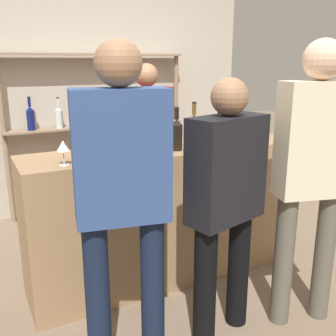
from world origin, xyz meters
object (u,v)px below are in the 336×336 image
counter_bottle_2 (194,131)px  wine_glass (63,147)px  counter_bottle_0 (223,124)px  customer_left (122,187)px  ice_bucket (89,144)px  server_behind_counter (147,137)px  cork_jar (120,140)px  counter_bottle_3 (156,133)px  counter_bottle_4 (109,136)px  counter_bottle_1 (177,134)px  customer_center (226,196)px  customer_right (313,165)px

counter_bottle_2 → wine_glass: bearing=-178.3°
counter_bottle_0 → customer_left: (-1.11, -0.71, -0.15)m
ice_bucket → server_behind_counter: bearing=48.8°
ice_bucket → cork_jar: 0.30m
counter_bottle_3 → ice_bucket: (-0.46, 0.03, -0.04)m
counter_bottle_4 → ice_bucket: 0.16m
counter_bottle_4 → customer_left: 0.71m
counter_bottle_0 → ice_bucket: counter_bottle_0 is taller
counter_bottle_4 → ice_bucket: (-0.15, -0.05, -0.03)m
customer_left → cork_jar: bearing=-8.5°
counter_bottle_1 → server_behind_counter: size_ratio=0.19×
counter_bottle_0 → counter_bottle_4: 0.94m
counter_bottle_4 → cork_jar: counter_bottle_4 is taller
counter_bottle_3 → customer_left: size_ratio=0.21×
server_behind_counter → customer_center: server_behind_counter is taller
server_behind_counter → wine_glass: bearing=-41.1°
counter_bottle_1 → cork_jar: bearing=157.6°
counter_bottle_0 → customer_center: bearing=-123.3°
customer_center → counter_bottle_2: bearing=-28.8°
counter_bottle_4 → counter_bottle_3: bearing=-13.9°
counter_bottle_2 → customer_center: 0.72m
customer_center → cork_jar: bearing=7.1°
cork_jar → counter_bottle_2: bearing=-20.4°
server_behind_counter → customer_center: (-0.25, -1.63, -0.05)m
counter_bottle_3 → customer_left: bearing=-128.6°
cork_jar → customer_center: (0.32, -0.83, -0.20)m
counter_bottle_4 → counter_bottle_1: bearing=-7.1°
ice_bucket → counter_bottle_3: bearing=-3.1°
counter_bottle_2 → customer_left: size_ratio=0.19×
counter_bottle_2 → ice_bucket: bearing=177.0°
counter_bottle_3 → wine_glass: size_ratio=2.39×
counter_bottle_0 → counter_bottle_1: size_ratio=1.19×
ice_bucket → customer_center: 0.93m
server_behind_counter → counter_bottle_1: bearing=-8.1°
counter_bottle_1 → counter_bottle_2: 0.13m
counter_bottle_2 → wine_glass: size_ratio=2.24×
counter_bottle_0 → customer_right: customer_right is taller
wine_glass → customer_right: customer_right is taller
ice_bucket → server_behind_counter: (0.83, 0.95, -0.18)m
counter_bottle_0 → customer_right: size_ratio=0.21×
customer_right → customer_center: (-0.54, 0.12, -0.15)m
server_behind_counter → ice_bucket: bearing=-37.3°
customer_right → customer_center: 0.57m
wine_glass → customer_left: 0.59m
counter_bottle_0 → counter_bottle_3: bearing=-169.9°
ice_bucket → cork_jar: (0.26, 0.14, -0.02)m
counter_bottle_4 → cork_jar: 0.16m
counter_bottle_3 → counter_bottle_4: 0.32m
customer_left → ice_bucket: bearing=9.9°
counter_bottle_1 → counter_bottle_2: counter_bottle_2 is taller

